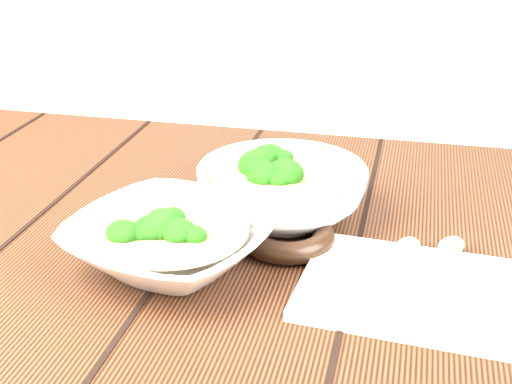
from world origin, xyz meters
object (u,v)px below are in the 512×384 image
object	(u,v)px
soup_bowl_back	(282,190)
table	(206,325)
napkin	(406,289)
trivet	(288,236)
soup_bowl_front	(171,240)

from	to	relation	value
soup_bowl_back	table	bearing A→B (deg)	-133.04
napkin	soup_bowl_back	bearing A→B (deg)	141.80
trivet	soup_bowl_front	bearing A→B (deg)	-150.39
table	soup_bowl_front	bearing A→B (deg)	-105.58
table	trivet	bearing A→B (deg)	3.35
soup_bowl_back	trivet	size ratio (longest dim) A/B	2.26
table	trivet	distance (m)	0.17
soup_bowl_front	table	bearing A→B (deg)	74.42
soup_bowl_front	soup_bowl_back	world-z (taller)	soup_bowl_back
soup_bowl_front	napkin	xyz separation A→B (m)	(0.25, -0.00, -0.02)
table	trivet	xyz separation A→B (m)	(0.10, 0.01, 0.13)
soup_bowl_front	trivet	bearing A→B (deg)	29.61
soup_bowl_back	napkin	world-z (taller)	soup_bowl_back
soup_bowl_back	soup_bowl_front	bearing A→B (deg)	-123.31
soup_bowl_front	trivet	xyz separation A→B (m)	(0.12, 0.07, -0.02)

